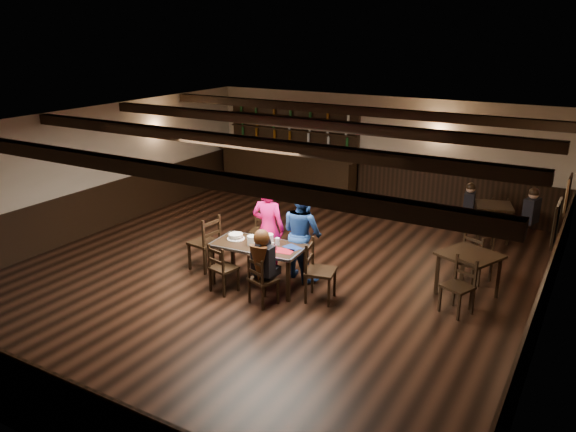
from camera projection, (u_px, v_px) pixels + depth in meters
The scene contains 25 objects.
ground at pixel (272, 274), 10.20m from camera, with size 10.00×10.00×0.00m, color black.
room_shell at pixel (272, 180), 9.67m from camera, with size 9.02×10.02×2.71m.
dining_table at pixel (259, 249), 9.55m from camera, with size 1.63×0.90×0.75m.
chair_near_left at pixel (220, 265), 9.31m from camera, with size 0.47×0.45×0.85m.
chair_near_right at pixel (260, 277), 8.90m from camera, with size 0.49×0.48×0.84m.
chair_end_left at pixel (208, 239), 10.18m from camera, with size 0.51×0.53×1.03m.
chair_end_right at pixel (316, 266), 9.06m from camera, with size 0.54×0.56×1.01m.
chair_far_pushed at pixel (263, 226), 11.12m from camera, with size 0.48×0.47×0.87m.
woman_pink at pixel (268, 229), 10.03m from camera, with size 0.61×0.40×1.67m, color #E01183.
man_blue at pixel (302, 233), 9.82m from camera, with size 0.81×0.63×1.67m, color navy.
seated_person at pixel (262, 256), 8.82m from camera, with size 0.35×0.52×0.84m.
cake at pixel (236, 237), 9.75m from camera, with size 0.31×0.31×0.10m.
plate_stack_a at pixel (252, 240), 9.48m from camera, with size 0.17×0.17×0.16m, color white.
plate_stack_b at pixel (269, 239), 9.51m from camera, with size 0.15×0.15×0.18m, color white.
tea_light at pixel (264, 241), 9.60m from camera, with size 0.05×0.05×0.06m.
salt_shaker at pixel (273, 245), 9.35m from camera, with size 0.04×0.04×0.09m, color silver.
pepper_shaker at pixel (276, 247), 9.27m from camera, with size 0.04×0.04×0.09m, color #A5A8AD.
drink_glass at pixel (277, 241), 9.49m from camera, with size 0.08×0.08×0.12m, color silver.
menu_red at pixel (283, 251), 9.24m from camera, with size 0.34×0.24×0.00m, color maroon.
menu_blue at pixel (292, 247), 9.38m from camera, with size 0.30×0.21×0.00m, color navy.
bar_counter at pixel (289, 167), 14.96m from camera, with size 3.98×0.70×2.20m.
back_table_a at pixel (469, 260), 9.15m from camera, with size 1.10×1.10×0.75m.
back_table_b at pixel (493, 209), 11.71m from camera, with size 0.91×0.91×0.75m.
bg_patron_left at pixel (470, 199), 11.86m from camera, with size 0.24×0.36×0.69m.
bg_patron_right at pixel (532, 206), 11.32m from camera, with size 0.31×0.41×0.74m.
Camera 1 is at (4.95, -7.92, 4.24)m, focal length 35.00 mm.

